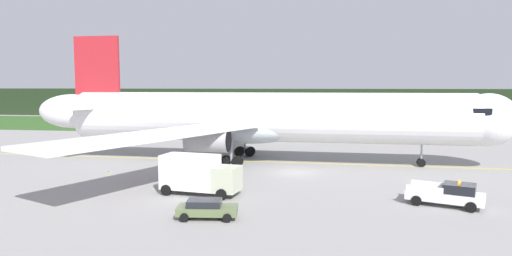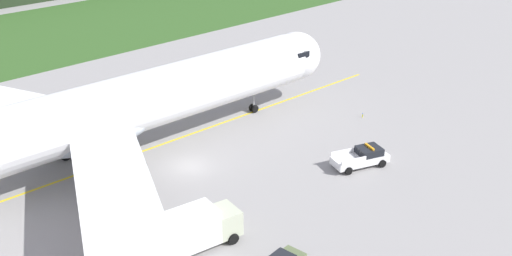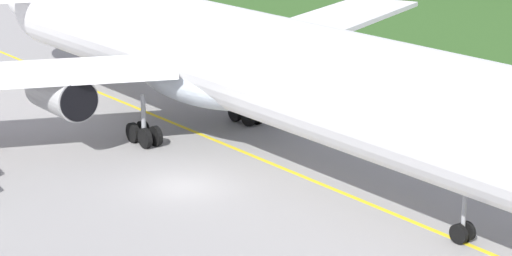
{
  "view_description": "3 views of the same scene",
  "coord_description": "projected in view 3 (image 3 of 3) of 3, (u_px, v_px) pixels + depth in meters",
  "views": [
    {
      "loc": [
        2.61,
        -45.48,
        9.04
      ],
      "look_at": [
        -5.2,
        6.32,
        3.98
      ],
      "focal_mm": 31.19,
      "sensor_mm": 36.0,
      "label": 1
    },
    {
      "loc": [
        -29.28,
        -39.6,
        26.63
      ],
      "look_at": [
        5.23,
        -3.53,
        3.59
      ],
      "focal_mm": 40.91,
      "sensor_mm": 36.0,
      "label": 2
    },
    {
      "loc": [
        36.82,
        -24.98,
        16.31
      ],
      "look_at": [
        6.58,
        -0.5,
        4.75
      ],
      "focal_mm": 64.68,
      "sensor_mm": 36.0,
      "label": 3
    }
  ],
  "objects": [
    {
      "name": "ground",
      "position": [
        183.0,
        187.0,
        47.15
      ],
      "size": [
        320.0,
        320.0,
        0.0
      ],
      "primitive_type": "plane",
      "color": "gray"
    },
    {
      "name": "taxiway_centerline_main",
      "position": [
        229.0,
        146.0,
        53.74
      ],
      "size": [
        73.68,
        2.34,
        0.01
      ],
      "primitive_type": "cube",
      "rotation": [
        0.0,
        0.0,
        -0.03
      ],
      "color": "yellow",
      "rests_on": "ground"
    },
    {
      "name": "airliner",
      "position": [
        223.0,
        58.0,
        52.67
      ],
      "size": [
        56.79,
        52.53,
        15.08
      ],
      "color": "white",
      "rests_on": "ground"
    }
  ]
}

